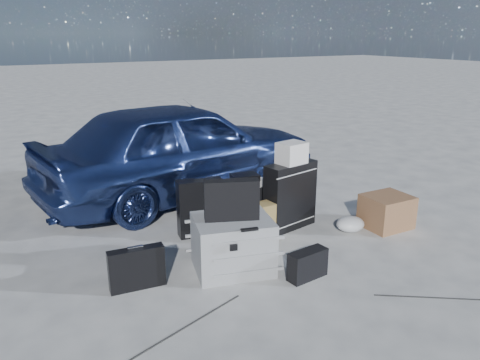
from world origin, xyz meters
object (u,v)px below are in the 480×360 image
suitcase_right (290,196)px  duffel_bag (245,201)px  pelican_case (233,244)px  briefcase (137,268)px  car (182,148)px  suitcase_left (200,208)px  cardboard_box (387,211)px

suitcase_right → duffel_bag: (-0.25, 0.48, -0.17)m
pelican_case → suitcase_right: suitcase_right is taller
briefcase → car: bearing=63.4°
suitcase_right → duffel_bag: size_ratio=0.99×
suitcase_left → duffel_bag: 0.66m
pelican_case → briefcase: size_ratio=1.45×
duffel_bag → suitcase_right: bearing=-76.9°
briefcase → suitcase_left: (0.87, 0.68, 0.12)m
cardboard_box → suitcase_left: bearing=155.7°
suitcase_right → cardboard_box: 1.01m
duffel_bag → pelican_case: bearing=-139.6°
suitcase_left → suitcase_right: (0.87, -0.29, 0.06)m
suitcase_left → suitcase_right: size_ratio=0.83×
car → briefcase: bearing=139.3°
car → cardboard_box: (1.40, -1.98, -0.42)m
duffel_bag → cardboard_box: (1.12, -0.98, -0.00)m
briefcase → suitcase_right: size_ratio=0.63×
briefcase → duffel_bag: duffel_bag is taller
pelican_case → suitcase_left: (0.07, 0.79, 0.06)m
briefcase → suitcase_right: suitcase_right is taller
suitcase_right → pelican_case: bearing=-162.8°
suitcase_right → car: bearing=99.4°
pelican_case → duffel_bag: (0.69, 0.98, -0.06)m
pelican_case → briefcase: (-0.80, 0.10, -0.06)m
suitcase_left → cardboard_box: bearing=-14.1°
car → cardboard_box: 2.47m
suitcase_left → pelican_case: bearing=-85.1°
car → suitcase_left: (-0.33, -1.20, -0.31)m
briefcase → duffel_bag: bearing=36.5°
cardboard_box → car: bearing=125.3°
suitcase_left → cardboard_box: suitcase_left is taller
pelican_case → suitcase_right: (0.94, 0.50, 0.11)m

